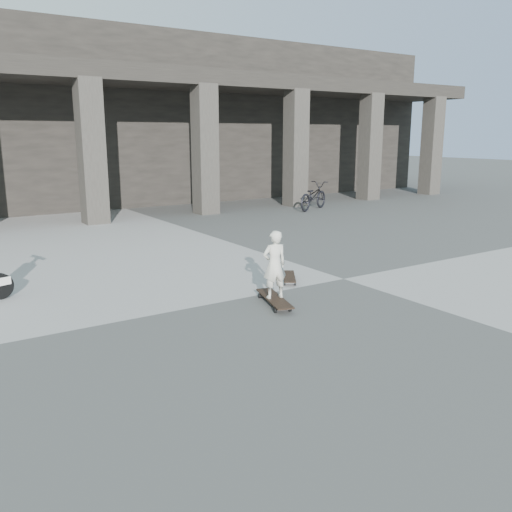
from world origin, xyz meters
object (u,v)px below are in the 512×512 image
child (275,265)px  bicycle (313,196)px  longboard (274,299)px  skateboard_spare (289,277)px

child → bicycle: bearing=-122.2°
longboard → child: size_ratio=1.08×
skateboard_spare → child: size_ratio=0.75×
longboard → child: (-0.00, 0.00, 0.53)m
child → skateboard_spare: bearing=-126.0°
skateboard_spare → bicycle: bearing=-7.5°
child → bicycle: size_ratio=0.58×
child → bicycle: 10.56m
longboard → child: 0.53m
longboard → bicycle: bearing=-25.7°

